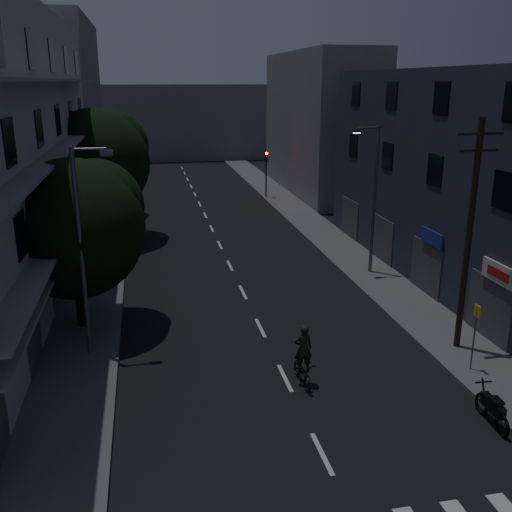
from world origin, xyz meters
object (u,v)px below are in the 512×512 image
object	(u,v)px
utility_pole	(469,233)
motorcycle	(492,409)
bus_stop_sign	(475,326)
cyclist	(303,364)

from	to	relation	value
utility_pole	motorcycle	world-z (taller)	utility_pole
bus_stop_sign	cyclist	world-z (taller)	bus_stop_sign
utility_pole	motorcycle	bearing A→B (deg)	-108.38
bus_stop_sign	motorcycle	world-z (taller)	bus_stop_sign
bus_stop_sign	utility_pole	bearing A→B (deg)	74.90
utility_pole	cyclist	size ratio (longest dim) A/B	3.94
utility_pole	cyclist	bearing A→B (deg)	-167.80
utility_pole	cyclist	xyz separation A→B (m)	(-6.84, -1.48, -4.10)
utility_pole	bus_stop_sign	size ratio (longest dim) A/B	3.56
motorcycle	cyclist	size ratio (longest dim) A/B	0.86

